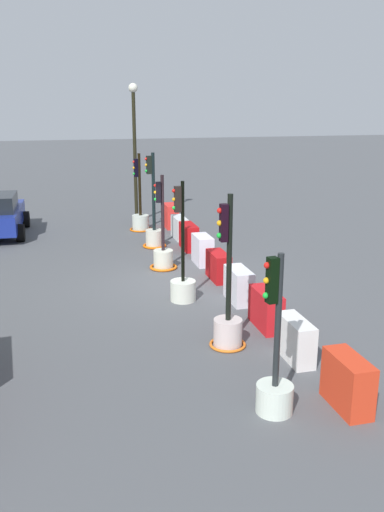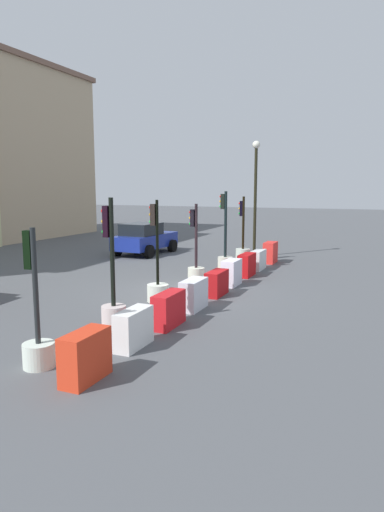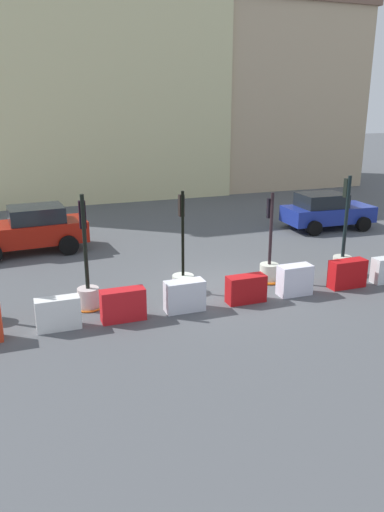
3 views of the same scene
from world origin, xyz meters
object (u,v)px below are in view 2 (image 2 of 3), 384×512
(construction_barrier_7, at_px, (258,260))
(construction_barrier_8, at_px, (270,253))
(traffic_light_2, at_px, (158,284))
(construction_barrier_3, at_px, (194,295))
(construction_barrier_6, at_px, (247,265))
(street_lamp_post, at_px, (256,185))
(construction_barrier_2, at_px, (169,310))
(car_blue_estate, at_px, (144,238))
(construction_barrier_1, at_px, (134,329))
(traffic_light_0, at_px, (38,339))
(traffic_light_1, at_px, (113,305))
(construction_barrier_0, at_px, (85,357))
(construction_barrier_4, at_px, (217,283))
(traffic_light_5, at_px, (243,251))
(construction_barrier_5, at_px, (231,273))
(traffic_light_3, at_px, (196,271))
(traffic_light_4, at_px, (225,258))

(construction_barrier_7, height_order, construction_barrier_8, construction_barrier_8)
(traffic_light_2, distance_m, construction_barrier_3, 1.38)
(construction_barrier_6, relative_size, street_lamp_post, 0.21)
(construction_barrier_2, xyz_separation_m, car_blue_estate, (10.37, 6.34, 0.37))
(construction_barrier_1, bearing_deg, traffic_light_0, 145.66)
(traffic_light_1, distance_m, construction_barrier_1, 1.40)
(traffic_light_0, bearing_deg, construction_barrier_7, -5.76)
(construction_barrier_0, relative_size, construction_barrier_7, 0.87)
(construction_barrier_4, bearing_deg, traffic_light_0, 170.39)
(traffic_light_5, distance_m, construction_barrier_4, 6.61)
(traffic_light_1, bearing_deg, construction_barrier_1, -129.97)
(construction_barrier_4, xyz_separation_m, construction_barrier_6, (3.33, 0.00, 0.04))
(construction_barrier_8, bearing_deg, construction_barrier_0, 179.76)
(traffic_light_5, xyz_separation_m, construction_barrier_5, (-4.97, -1.08, -0.04))
(construction_barrier_1, xyz_separation_m, car_blue_estate, (11.95, 6.29, 0.38))
(construction_barrier_1, bearing_deg, traffic_light_3, 10.95)
(traffic_light_3, bearing_deg, construction_barrier_0, -170.85)
(traffic_light_5, relative_size, construction_barrier_5, 3.00)
(construction_barrier_8, bearing_deg, construction_barrier_3, 179.06)
(traffic_light_1, distance_m, construction_barrier_5, 5.78)
(traffic_light_2, xyz_separation_m, construction_barrier_0, (-5.43, -1.39, -0.08))
(traffic_light_3, distance_m, construction_barrier_2, 5.00)
(construction_barrier_3, bearing_deg, traffic_light_1, 155.82)
(construction_barrier_2, relative_size, construction_barrier_4, 1.03)
(construction_barrier_1, relative_size, construction_barrier_5, 1.09)
(construction_barrier_1, distance_m, car_blue_estate, 13.51)
(construction_barrier_3, height_order, car_blue_estate, car_blue_estate)
(traffic_light_5, distance_m, construction_barrier_7, 2.02)
(traffic_light_1, bearing_deg, traffic_light_0, 179.16)
(traffic_light_0, height_order, street_lamp_post, street_lamp_post)
(traffic_light_1, xyz_separation_m, construction_barrier_2, (0.70, -1.10, -0.17))
(construction_barrier_6, bearing_deg, construction_barrier_4, -179.94)
(construction_barrier_2, distance_m, construction_barrier_5, 4.99)
(traffic_light_2, height_order, traffic_light_3, traffic_light_2)
(traffic_light_2, distance_m, traffic_light_4, 5.30)
(traffic_light_4, relative_size, construction_barrier_5, 3.26)
(traffic_light_5, height_order, construction_barrier_1, traffic_light_5)
(traffic_light_5, xyz_separation_m, street_lamp_post, (1.59, -0.10, 2.93))
(construction_barrier_5, distance_m, street_lamp_post, 7.27)
(traffic_light_5, xyz_separation_m, construction_barrier_7, (-1.66, -1.14, -0.09))
(construction_barrier_0, bearing_deg, construction_barrier_5, 0.53)
(traffic_light_0, distance_m, construction_barrier_8, 13.35)
(construction_barrier_5, height_order, construction_barrier_7, construction_barrier_5)
(construction_barrier_2, distance_m, construction_barrier_8, 10.10)
(construction_barrier_0, height_order, construction_barrier_1, construction_barrier_0)
(traffic_light_2, relative_size, construction_barrier_7, 2.56)
(construction_barrier_3, bearing_deg, street_lamp_post, 5.66)
(construction_barrier_2, distance_m, street_lamp_post, 11.97)
(traffic_light_4, height_order, construction_barrier_4, traffic_light_4)
(traffic_light_5, bearing_deg, construction_barrier_4, -170.37)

